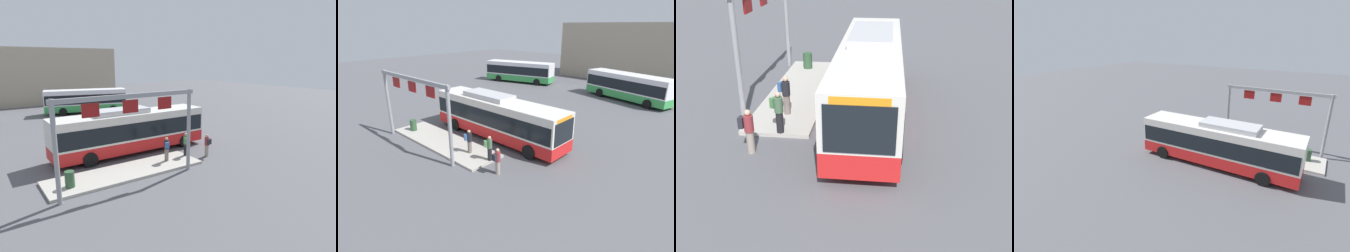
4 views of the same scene
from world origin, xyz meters
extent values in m
plane|color=#56565B|center=(0.00, 0.00, 0.00)|extent=(120.00, 120.00, 0.00)
cube|color=#B2ADA3|center=(-2.24, -3.56, 0.08)|extent=(10.00, 2.80, 0.16)
cube|color=red|center=(0.00, 0.00, 0.77)|extent=(11.90, 2.50, 0.85)
cube|color=silver|center=(0.00, 0.00, 2.15)|extent=(11.90, 2.50, 1.90)
cube|color=black|center=(0.00, 0.00, 1.95)|extent=(11.66, 2.54, 1.20)
cube|color=black|center=(5.97, 0.00, 2.05)|extent=(0.04, 2.13, 1.50)
cube|color=#B7B7BC|center=(-0.89, 0.00, 3.28)|extent=(4.17, 1.75, 0.36)
cube|color=orange|center=(5.90, 0.00, 2.90)|extent=(0.12, 1.75, 0.28)
cylinder|color=black|center=(4.15, 1.20, 0.50)|extent=(1.00, 0.30, 1.00)
cylinder|color=black|center=(4.15, -1.20, 0.50)|extent=(1.00, 0.30, 1.00)
cylinder|color=black|center=(-3.75, 1.20, 0.50)|extent=(1.00, 0.30, 1.00)
cylinder|color=black|center=(-3.75, -1.20, 0.50)|extent=(1.00, 0.30, 1.00)
cylinder|color=gray|center=(4.02, -4.01, 0.42)|extent=(0.29, 0.29, 0.85)
cylinder|color=maroon|center=(4.02, -4.01, 1.15)|extent=(0.35, 0.35, 0.60)
sphere|color=tan|center=(4.02, -4.01, 1.56)|extent=(0.22, 0.22, 0.22)
cube|color=#26262D|center=(4.01, -4.27, 1.18)|extent=(0.29, 0.19, 0.40)
cylinder|color=black|center=(2.60, -3.31, 0.58)|extent=(0.38, 0.38, 0.85)
cylinder|color=#476B4C|center=(2.60, -3.31, 1.31)|extent=(0.47, 0.47, 0.60)
sphere|color=tan|center=(2.60, -3.31, 1.72)|extent=(0.22, 0.22, 0.22)
cube|color=#4C8447|center=(2.47, -3.53, 1.34)|extent=(0.33, 0.30, 0.40)
cylinder|color=slate|center=(0.80, -3.48, 0.58)|extent=(0.37, 0.37, 0.85)
cylinder|color=black|center=(0.80, -3.48, 1.31)|extent=(0.45, 0.45, 0.60)
sphere|color=tan|center=(0.80, -3.48, 1.72)|extent=(0.22, 0.22, 0.22)
cube|color=#335993|center=(0.69, -3.71, 1.34)|extent=(0.33, 0.28, 0.40)
cylinder|color=gray|center=(-6.83, -5.26, 2.60)|extent=(0.24, 0.24, 5.20)
cylinder|color=gray|center=(1.25, -5.26, 2.60)|extent=(0.24, 0.24, 5.20)
cube|color=gray|center=(-2.79, -5.26, 5.05)|extent=(8.48, 0.20, 0.24)
cube|color=maroon|center=(-5.01, -5.26, 4.50)|extent=(0.90, 0.08, 0.70)
cube|color=maroon|center=(-2.79, -5.26, 4.50)|extent=(0.90, 0.08, 0.70)
cube|color=maroon|center=(-0.57, -5.26, 4.50)|extent=(0.90, 0.08, 0.70)
cylinder|color=#2D5133|center=(-5.91, -3.91, 0.61)|extent=(0.52, 0.52, 0.90)
camera|label=1|loc=(-9.97, -18.97, 6.94)|focal=30.95mm
camera|label=2|loc=(14.29, -14.26, 8.40)|focal=29.40mm
camera|label=3|loc=(15.89, 0.69, 6.90)|focal=41.75mm
camera|label=4|loc=(-6.63, 16.34, 9.31)|focal=27.18mm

